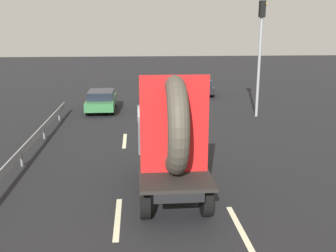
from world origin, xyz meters
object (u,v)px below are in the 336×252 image
at_px(flatbed_truck, 170,136).
at_px(traffic_light, 260,44).
at_px(distant_sedan, 101,100).
at_px(oncoming_car, 200,86).

distance_m(flatbed_truck, traffic_light, 12.15).
bearing_deg(traffic_light, distant_sedan, 166.17).
distance_m(flatbed_truck, oncoming_car, 18.55).
bearing_deg(flatbed_truck, traffic_light, 59.29).
xyz_separation_m(flatbed_truck, oncoming_car, (4.00, 18.08, -1.15)).
height_order(distant_sedan, oncoming_car, distant_sedan).
xyz_separation_m(flatbed_truck, traffic_light, (6.08, 10.23, 2.43)).
bearing_deg(traffic_light, oncoming_car, 104.82).
distance_m(distant_sedan, oncoming_car, 9.12).
bearing_deg(flatbed_truck, distant_sedan, 104.45).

